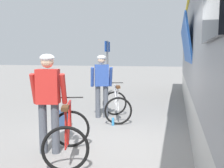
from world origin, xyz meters
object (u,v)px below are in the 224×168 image
Objects in this scene: cyclist_near_in_red at (48,95)px; backpack_on_platform at (63,119)px; bicycle_near_red at (68,135)px; platform_sign_post at (107,59)px; cyclist_far_in_blue at (102,80)px; water_bottle_near_the_bikes at (113,122)px; bicycle_far_white at (116,105)px.

backpack_on_platform is (-0.49, 1.53, -0.85)m from cyclist_near_in_red.
platform_sign_post reaches higher than bicycle_near_red.
bicycle_near_red is at bearing -79.64° from platform_sign_post.
cyclist_near_in_red is at bearing 163.73° from bicycle_near_red.
platform_sign_post is (-0.88, 3.61, 0.57)m from cyclist_far_in_blue.
water_bottle_near_the_bikes is at bearing -72.13° from platform_sign_post.
bicycle_far_white is 3.11× the size of backpack_on_platform.
backpack_on_platform is at bearing -136.79° from bicycle_far_white.
cyclist_far_in_blue is 1.56m from backpack_on_platform.
bicycle_near_red is 1.00× the size of bicycle_far_white.
bicycle_far_white is at bearing 95.72° from water_bottle_near_the_bikes.
platform_sign_post is (-0.75, 6.30, 0.57)m from cyclist_near_in_red.
water_bottle_near_the_bikes is at bearing 71.83° from cyclist_near_in_red.
backpack_on_platform is 2.06× the size of water_bottle_near_the_bikes.
platform_sign_post reaches higher than backpack_on_platform.
bicycle_near_red is 2.13m from water_bottle_near_the_bikes.
cyclist_near_in_red is 1.42× the size of bicycle_far_white.
cyclist_far_in_blue is 9.09× the size of water_bottle_near_the_bikes.
water_bottle_near_the_bikes is at bearing 83.98° from bicycle_near_red.
water_bottle_near_the_bikes is (0.52, -0.71, -0.96)m from cyclist_far_in_blue.
cyclist_near_in_red is 1.41× the size of bicycle_near_red.
platform_sign_post is at bearing 109.64° from bicycle_far_white.
cyclist_near_in_red reaches higher than bicycle_near_red.
platform_sign_post is at bearing 100.36° from bicycle_near_red.
bicycle_near_red is at bearing -93.49° from bicycle_far_white.
bicycle_near_red reaches higher than water_bottle_near_the_bikes.
cyclist_far_in_blue reaches higher than bicycle_near_red.
platform_sign_post reaches higher than cyclist_far_in_blue.
cyclist_near_in_red and cyclist_far_in_blue have the same top height.
water_bottle_near_the_bikes is at bearing 29.72° from backpack_on_platform.
bicycle_near_red reaches higher than backpack_on_platform.
bicycle_near_red and bicycle_far_white have the same top height.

